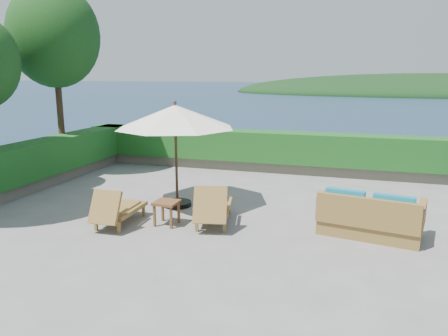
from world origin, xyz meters
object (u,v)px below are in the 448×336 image
(lounge_right, at_px, (213,207))
(wicker_loveseat, at_px, (370,218))
(lounge_left, at_px, (117,209))
(patio_umbrella, at_px, (175,118))
(side_table, at_px, (167,205))

(lounge_right, height_order, wicker_loveseat, wicker_loveseat)
(lounge_left, relative_size, lounge_right, 0.87)
(patio_umbrella, bearing_deg, lounge_right, -38.58)
(side_table, distance_m, wicker_loveseat, 4.29)
(lounge_left, bearing_deg, patio_umbrella, 66.96)
(patio_umbrella, height_order, side_table, patio_umbrella)
(patio_umbrella, bearing_deg, lounge_left, -111.43)
(lounge_left, height_order, lounge_right, lounge_right)
(patio_umbrella, xyz_separation_m, lounge_left, (-0.68, -1.72, -1.85))
(patio_umbrella, xyz_separation_m, side_table, (0.34, -1.36, -1.78))
(wicker_loveseat, bearing_deg, side_table, -161.24)
(patio_umbrella, distance_m, lounge_right, 2.47)
(patio_umbrella, relative_size, wicker_loveseat, 1.41)
(patio_umbrella, distance_m, side_table, 2.27)
(lounge_left, xyz_separation_m, side_table, (1.01, 0.36, 0.07))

